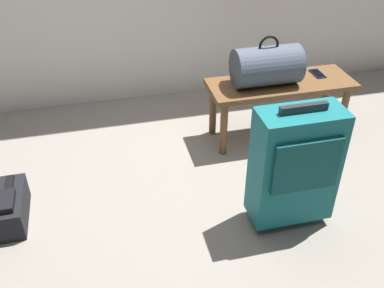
# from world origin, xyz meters

# --- Properties ---
(ground_plane) EXTENTS (6.60, 6.60, 0.00)m
(ground_plane) POSITION_xyz_m (0.00, 0.00, 0.00)
(ground_plane) COLOR gray
(bench) EXTENTS (1.00, 0.36, 0.43)m
(bench) POSITION_xyz_m (0.69, 0.74, 0.36)
(bench) COLOR brown
(bench) RESTS_ON ground
(duffel_bag_slate) EXTENTS (0.44, 0.26, 0.34)m
(duffel_bag_slate) POSITION_xyz_m (0.57, 0.74, 0.56)
(duffel_bag_slate) COLOR #475160
(duffel_bag_slate) RESTS_ON bench
(cell_phone) EXTENTS (0.07, 0.14, 0.01)m
(cell_phone) POSITION_xyz_m (0.99, 0.79, 0.43)
(cell_phone) COLOR #191E4C
(cell_phone) RESTS_ON bench
(suitcase_upright_teal) EXTENTS (0.44, 0.24, 0.74)m
(suitcase_upright_teal) POSITION_xyz_m (0.42, -0.09, 0.38)
(suitcase_upright_teal) COLOR #14666B
(suitcase_upright_teal) RESTS_ON ground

